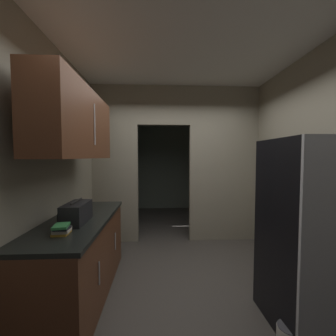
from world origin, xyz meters
The scene contains 10 objects.
ground centered at (0.00, 0.00, 0.00)m, with size 20.00×20.00×0.00m, color #47423D.
kitchen_overhead_slab centered at (0.00, 0.47, 2.87)m, with size 3.44×7.12×0.06m, color silver.
kitchen_partition centered at (0.07, 1.56, 1.53)m, with size 3.04×0.12×2.84m.
adjoining_room_shell centered at (0.00, 3.31, 1.42)m, with size 3.04×2.60×2.84m.
kitchen_flank_left centered at (-1.57, -0.47, 1.42)m, with size 0.10×4.06×2.84m, color gray.
refrigerator centered at (1.10, -0.55, 0.86)m, with size 0.81×0.76×1.72m.
lower_cabinet_run centered at (-1.20, -0.02, 0.44)m, with size 0.63×1.75×0.88m.
upper_cabinet_counterside centered at (-1.20, -0.02, 1.91)m, with size 0.36×1.57×0.74m.
boombox centered at (-1.17, -0.18, 0.98)m, with size 0.21×0.41×0.23m.
book_stack centered at (-1.18, -0.51, 0.93)m, with size 0.15×0.18×0.09m.
Camera 1 is at (-0.34, -2.39, 1.56)m, focal length 22.95 mm.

